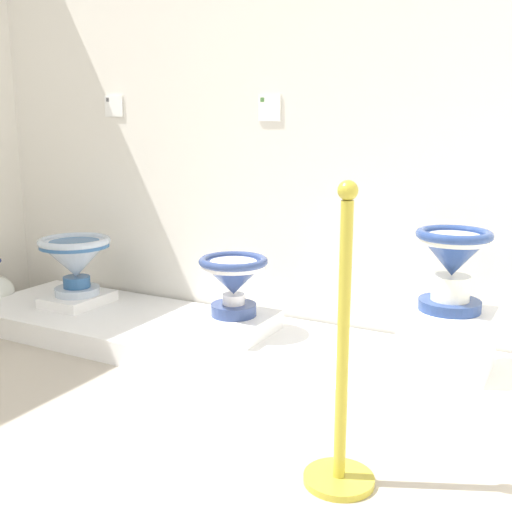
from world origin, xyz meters
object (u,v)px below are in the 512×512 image
object	(u,v)px
info_placard_first	(114,106)
plinth_block_tall_cobalt	(234,324)
antique_toilet_tall_cobalt	(233,277)
antique_toilet_rightmost	(453,259)
plinth_block_rightmost	(447,340)
stanchion_post_near_right	(341,393)
plinth_block_squat_floral	(78,299)
antique_toilet_squat_floral	(75,257)
info_placard_second	(269,108)

from	to	relation	value
info_placard_first	plinth_block_tall_cobalt	bearing A→B (deg)	-19.68
antique_toilet_tall_cobalt	antique_toilet_rightmost	world-z (taller)	antique_toilet_rightmost
plinth_block_rightmost	stanchion_post_near_right	size ratio (longest dim) A/B	0.36
plinth_block_squat_floral	antique_toilet_squat_floral	distance (m)	0.26
plinth_block_squat_floral	info_placard_second	size ratio (longest dim) A/B	2.69
info_placard_first	stanchion_post_near_right	bearing A→B (deg)	-31.69
plinth_block_tall_cobalt	antique_toilet_tall_cobalt	size ratio (longest dim) A/B	1.14
info_placard_second	plinth_block_squat_floral	bearing A→B (deg)	-160.56
plinth_block_tall_cobalt	stanchion_post_near_right	world-z (taller)	stanchion_post_near_right
plinth_block_rightmost	antique_toilet_rightmost	bearing A→B (deg)	0.00
plinth_block_rightmost	info_placard_second	size ratio (longest dim) A/B	2.63
antique_toilet_tall_cobalt	stanchion_post_near_right	bearing A→B (deg)	-42.81
plinth_block_tall_cobalt	info_placard_first	xyz separation A→B (m)	(-1.06, 0.38, 1.11)
antique_toilet_squat_floral	stanchion_post_near_right	size ratio (longest dim) A/B	0.41
stanchion_post_near_right	plinth_block_rightmost	bearing A→B (deg)	79.18
antique_toilet_tall_cobalt	antique_toilet_rightmost	distance (m)	1.08
antique_toilet_rightmost	info_placard_first	world-z (taller)	info_placard_first
info_placard_first	stanchion_post_near_right	distance (m)	2.50
plinth_block_tall_cobalt	info_placard_first	distance (m)	1.59
antique_toilet_tall_cobalt	info_placard_first	distance (m)	1.42
plinth_block_squat_floral	antique_toilet_squat_floral	world-z (taller)	antique_toilet_squat_floral
antique_toilet_squat_floral	antique_toilet_tall_cobalt	world-z (taller)	antique_toilet_squat_floral
antique_toilet_rightmost	info_placard_second	size ratio (longest dim) A/B	2.52
plinth_block_squat_floral	antique_toilet_tall_cobalt	size ratio (longest dim) A/B	1.07
plinth_block_squat_floral	antique_toilet_squat_floral	size ratio (longest dim) A/B	0.90
plinth_block_rightmost	info_placard_second	world-z (taller)	info_placard_second
plinth_block_rightmost	info_placard_first	world-z (taller)	info_placard_first
plinth_block_squat_floral	antique_toilet_tall_cobalt	bearing A→B (deg)	0.07
plinth_block_tall_cobalt	antique_toilet_tall_cobalt	bearing A→B (deg)	63.43
antique_toilet_tall_cobalt	info_placard_first	xyz separation A→B (m)	(-1.06, 0.38, 0.87)
info_placard_first	info_placard_second	size ratio (longest dim) A/B	0.98
antique_toilet_rightmost	plinth_block_rightmost	bearing A→B (deg)	0.00
antique_toilet_squat_floral	plinth_block_tall_cobalt	world-z (taller)	antique_toilet_squat_floral
plinth_block_squat_floral	antique_toilet_rightmost	size ratio (longest dim) A/B	1.07
plinth_block_rightmost	antique_toilet_tall_cobalt	bearing A→B (deg)	-178.24
antique_toilet_rightmost	stanchion_post_near_right	xyz separation A→B (m)	(-0.16, -0.86, -0.30)
plinth_block_tall_cobalt	antique_toilet_rightmost	world-z (taller)	antique_toilet_rightmost
plinth_block_squat_floral	antique_toilet_rightmost	bearing A→B (deg)	0.90
info_placard_second	stanchion_post_near_right	bearing A→B (deg)	-53.64
plinth_block_tall_cobalt	info_placard_first	size ratio (longest dim) A/B	2.93
antique_toilet_rightmost	antique_toilet_tall_cobalt	bearing A→B (deg)	-178.24
antique_toilet_tall_cobalt	info_placard_second	distance (m)	0.93
stanchion_post_near_right	plinth_block_squat_floral	bearing A→B (deg)	157.25
plinth_block_squat_floral	plinth_block_rightmost	xyz separation A→B (m)	(2.14, 0.03, 0.10)
info_placard_second	stanchion_post_near_right	xyz separation A→B (m)	(0.89, -1.21, -0.94)
plinth_block_tall_cobalt	plinth_block_rightmost	xyz separation A→B (m)	(1.06, 0.03, 0.09)
antique_toilet_squat_floral	plinth_block_tall_cobalt	distance (m)	1.10
plinth_block_squat_floral	antique_toilet_rightmost	xyz separation A→B (m)	(2.14, 0.03, 0.46)
plinth_block_tall_cobalt	plinth_block_rightmost	size ratio (longest dim) A/B	1.09
antique_toilet_tall_cobalt	plinth_block_rightmost	distance (m)	1.07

